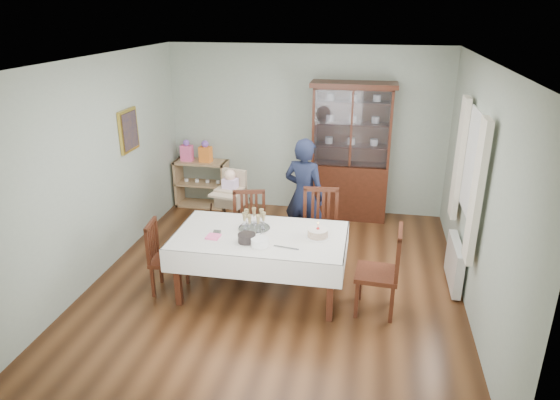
% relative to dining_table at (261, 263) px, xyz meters
% --- Properties ---
extents(floor, '(5.00, 5.00, 0.00)m').
position_rel_dining_table_xyz_m(floor, '(0.14, 0.29, -0.38)').
color(floor, '#593319').
rests_on(floor, ground).
extents(room_shell, '(5.00, 5.00, 5.00)m').
position_rel_dining_table_xyz_m(room_shell, '(0.14, 0.82, 1.32)').
color(room_shell, '#9EAA99').
rests_on(room_shell, floor).
extents(dining_table, '(2.00, 1.16, 0.76)m').
position_rel_dining_table_xyz_m(dining_table, '(0.00, 0.00, 0.00)').
color(dining_table, '#451D11').
rests_on(dining_table, floor).
extents(china_cabinet, '(1.30, 0.48, 2.18)m').
position_rel_dining_table_xyz_m(china_cabinet, '(0.89, 2.54, 0.74)').
color(china_cabinet, '#451D11').
rests_on(china_cabinet, floor).
extents(sideboard, '(0.90, 0.38, 0.80)m').
position_rel_dining_table_xyz_m(sideboard, '(-1.61, 2.57, 0.02)').
color(sideboard, tan).
rests_on(sideboard, floor).
extents(picture_frame, '(0.04, 0.48, 0.58)m').
position_rel_dining_table_xyz_m(picture_frame, '(-2.08, 1.09, 1.27)').
color(picture_frame, gold).
rests_on(picture_frame, room_shell).
extents(window, '(0.04, 1.02, 1.22)m').
position_rel_dining_table_xyz_m(window, '(2.36, 0.59, 1.17)').
color(window, white).
rests_on(window, room_shell).
extents(curtain_left, '(0.07, 0.30, 1.55)m').
position_rel_dining_table_xyz_m(curtain_left, '(2.30, -0.03, 1.07)').
color(curtain_left, silver).
rests_on(curtain_left, room_shell).
extents(curtain_right, '(0.07, 0.30, 1.55)m').
position_rel_dining_table_xyz_m(curtain_right, '(2.30, 1.21, 1.07)').
color(curtain_right, silver).
rests_on(curtain_right, room_shell).
extents(radiator, '(0.10, 0.80, 0.55)m').
position_rel_dining_table_xyz_m(radiator, '(2.30, 0.59, -0.08)').
color(radiator, white).
rests_on(radiator, floor).
extents(chair_far_left, '(0.53, 0.53, 0.99)m').
position_rel_dining_table_xyz_m(chair_far_left, '(-0.29, 0.63, -0.09)').
color(chair_far_left, '#451D11').
rests_on(chair_far_left, floor).
extents(chair_far_right, '(0.52, 0.52, 1.06)m').
position_rel_dining_table_xyz_m(chair_far_right, '(0.63, 0.70, -0.07)').
color(chair_far_right, '#451D11').
rests_on(chair_far_right, floor).
extents(chair_end_left, '(0.45, 0.45, 0.89)m').
position_rel_dining_table_xyz_m(chair_end_left, '(-1.10, -0.17, -0.12)').
color(chair_end_left, '#451D11').
rests_on(chair_end_left, floor).
extents(chair_end_right, '(0.49, 0.49, 1.03)m').
position_rel_dining_table_xyz_m(chair_end_right, '(1.38, -0.16, -0.08)').
color(chair_end_right, '#451D11').
rests_on(chair_end_right, floor).
extents(woman, '(0.68, 0.55, 1.62)m').
position_rel_dining_table_xyz_m(woman, '(0.34, 1.23, 0.43)').
color(woman, black).
rests_on(woman, floor).
extents(high_chair, '(0.59, 0.59, 1.11)m').
position_rel_dining_table_xyz_m(high_chair, '(-0.72, 1.26, 0.05)').
color(high_chair, black).
rests_on(high_chair, floor).
extents(champagne_tray, '(0.38, 0.38, 0.23)m').
position_rel_dining_table_xyz_m(champagne_tray, '(-0.10, 0.13, 0.44)').
color(champagne_tray, silver).
rests_on(champagne_tray, dining_table).
extents(birthday_cake, '(0.27, 0.27, 0.19)m').
position_rel_dining_table_xyz_m(birthday_cake, '(0.67, 0.05, 0.43)').
color(birthday_cake, white).
rests_on(birthday_cake, dining_table).
extents(plate_stack_dark, '(0.25, 0.25, 0.10)m').
position_rel_dining_table_xyz_m(plate_stack_dark, '(-0.10, -0.22, 0.42)').
color(plate_stack_dark, black).
rests_on(plate_stack_dark, dining_table).
extents(plate_stack_white, '(0.25, 0.25, 0.09)m').
position_rel_dining_table_xyz_m(plate_stack_white, '(0.06, -0.28, 0.42)').
color(plate_stack_white, white).
rests_on(plate_stack_white, dining_table).
extents(napkin_stack, '(0.16, 0.16, 0.02)m').
position_rel_dining_table_xyz_m(napkin_stack, '(-0.51, -0.17, 0.39)').
color(napkin_stack, '#FF5D9A').
rests_on(napkin_stack, dining_table).
extents(cutlery, '(0.15, 0.19, 0.01)m').
position_rel_dining_table_xyz_m(cutlery, '(-0.54, -0.06, 0.38)').
color(cutlery, silver).
rests_on(cutlery, dining_table).
extents(cake_knife, '(0.29, 0.07, 0.01)m').
position_rel_dining_table_xyz_m(cake_knife, '(0.36, -0.29, 0.38)').
color(cake_knife, silver).
rests_on(cake_knife, dining_table).
extents(gift_bag_pink, '(0.20, 0.13, 0.36)m').
position_rel_dining_table_xyz_m(gift_bag_pink, '(-1.84, 2.55, 0.58)').
color(gift_bag_pink, '#FF5D9A').
rests_on(gift_bag_pink, sideboard).
extents(gift_bag_orange, '(0.22, 0.17, 0.37)m').
position_rel_dining_table_xyz_m(gift_bag_orange, '(-1.51, 2.55, 0.58)').
color(gift_bag_orange, orange).
rests_on(gift_bag_orange, sideboard).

